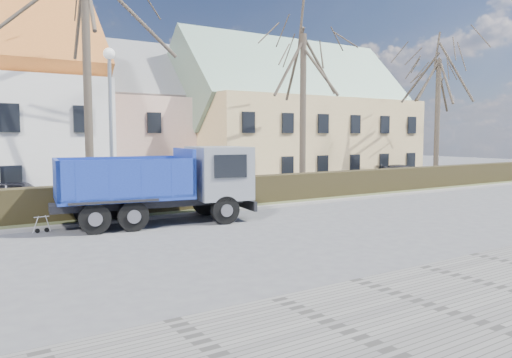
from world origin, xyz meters
TOP-DOWN VIEW (x-y plane):
  - ground at (0.00, 0.00)m, footprint 120.00×120.00m
  - sidewalk_near at (0.00, -8.50)m, footprint 80.00×5.00m
  - curb_far at (0.00, 4.60)m, footprint 80.00×0.30m
  - grass_strip at (0.00, 6.20)m, footprint 80.00×3.00m
  - hedge at (0.00, 6.00)m, footprint 60.00×0.90m
  - building_pink at (4.00, 20.00)m, footprint 10.80×8.80m
  - building_yellow at (16.00, 17.00)m, footprint 18.80×10.80m
  - tree_1 at (-2.00, 8.50)m, footprint 9.20×9.20m
  - tree_2 at (10.00, 8.50)m, footprint 8.00×8.00m
  - tree_3 at (22.00, 8.50)m, footprint 7.60×7.60m
  - dump_truck at (-1.10, 3.60)m, footprint 7.78×3.85m
  - streetlight at (-1.48, 7.00)m, footprint 0.55×0.55m
  - cart_frame at (-5.02, 4.07)m, footprint 0.70×0.41m
  - parked_car_a at (-4.62, 10.68)m, footprint 4.09×2.93m
  - parked_car_b at (21.38, 10.86)m, footprint 4.25×2.74m

SIDE VIEW (x-z plane):
  - ground at x=0.00m, z-range 0.00..0.00m
  - sidewalk_near at x=0.00m, z-range 0.00..0.08m
  - grass_strip at x=0.00m, z-range 0.00..0.10m
  - curb_far at x=0.00m, z-range 0.00..0.12m
  - cart_frame at x=-5.02m, z-range 0.00..0.64m
  - parked_car_b at x=21.38m, z-range 0.00..1.15m
  - parked_car_a at x=-4.62m, z-range 0.00..1.29m
  - hedge at x=0.00m, z-range 0.00..1.30m
  - dump_truck at x=-1.10m, z-range 0.00..2.98m
  - streetlight at x=-1.48m, z-range 0.00..7.03m
  - building_pink at x=4.00m, z-range 0.00..8.00m
  - building_yellow at x=16.00m, z-range 0.00..8.50m
  - tree_3 at x=22.00m, z-range 0.00..10.45m
  - tree_2 at x=10.00m, z-range 0.00..11.00m
  - tree_1 at x=-2.00m, z-range 0.00..12.65m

